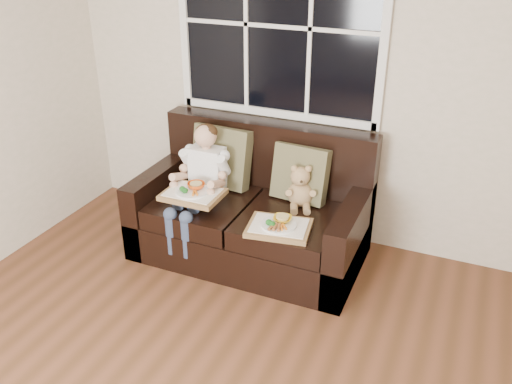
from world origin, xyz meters
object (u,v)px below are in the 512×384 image
at_px(loveseat, 253,216).
at_px(teddy_bear, 300,189).
at_px(tray_right, 279,226).
at_px(tray_left, 193,193).
at_px(child, 201,175).

distance_m(loveseat, teddy_bear, 0.45).
bearing_deg(tray_right, tray_left, 167.15).
height_order(child, tray_right, child).
bearing_deg(child, tray_left, -81.44).
xyz_separation_m(teddy_bear, tray_right, (-0.01, -0.39, -0.10)).
height_order(tray_left, tray_right, tray_left).
height_order(loveseat, tray_right, loveseat).
bearing_deg(tray_left, loveseat, 40.68).
relative_size(teddy_bear, tray_left, 0.79).
relative_size(loveseat, child, 2.00).
distance_m(teddy_bear, tray_right, 0.41).
relative_size(loveseat, tray_right, 3.61).
bearing_deg(tray_right, teddy_bear, 79.86).
relative_size(tray_left, tray_right, 0.90).
bearing_deg(tray_left, teddy_bear, 26.18).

